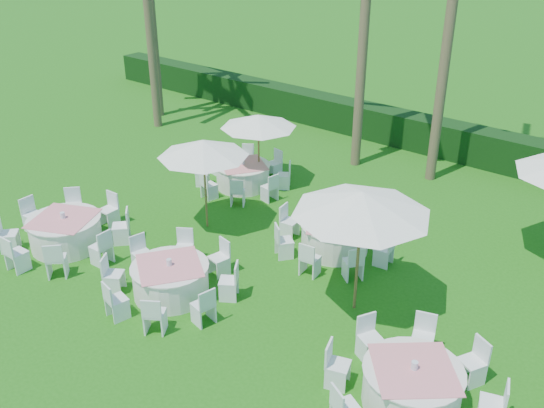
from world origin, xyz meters
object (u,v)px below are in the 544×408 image
(banquet_table_a, at_px, (65,231))
(umbrella_b, at_px, (362,203))
(banquet_table_e, at_px, (335,236))
(umbrella_c, at_px, (258,121))
(umbrella_a, at_px, (203,148))
(banquet_table_c, at_px, (412,385))
(banquet_table_b, at_px, (171,279))
(banquet_table_d, at_px, (243,175))

(banquet_table_a, xyz_separation_m, umbrella_b, (7.36, 2.38, 2.20))
(banquet_table_e, relative_size, umbrella_c, 1.33)
(banquet_table_e, distance_m, umbrella_a, 4.14)
(banquet_table_a, bearing_deg, banquet_table_c, 3.21)
(umbrella_b, bearing_deg, umbrella_a, 172.45)
(banquet_table_b, height_order, umbrella_a, umbrella_a)
(banquet_table_a, height_order, banquet_table_e, banquet_table_a)
(banquet_table_b, xyz_separation_m, umbrella_c, (-2.30, 5.97, 1.70))
(banquet_table_c, relative_size, umbrella_b, 1.06)
(umbrella_b, height_order, umbrella_c, umbrella_b)
(banquet_table_a, distance_m, banquet_table_b, 3.77)
(banquet_table_b, height_order, umbrella_b, umbrella_b)
(banquet_table_b, distance_m, umbrella_a, 3.82)
(umbrella_b, xyz_separation_m, umbrella_c, (-5.89, 3.79, -0.52))
(umbrella_a, bearing_deg, umbrella_b, -7.55)
(banquet_table_a, height_order, umbrella_c, umbrella_c)
(banquet_table_a, relative_size, banquet_table_e, 1.05)
(banquet_table_a, relative_size, banquet_table_d, 1.09)
(banquet_table_c, bearing_deg, banquet_table_b, -176.68)
(umbrella_b, bearing_deg, banquet_table_c, -38.60)
(banquet_table_e, height_order, umbrella_b, umbrella_b)
(banquet_table_c, height_order, banquet_table_d, banquet_table_c)
(banquet_table_a, relative_size, umbrella_c, 1.39)
(banquet_table_c, xyz_separation_m, umbrella_a, (-7.52, 2.53, 1.92))
(banquet_table_a, xyz_separation_m, umbrella_a, (2.15, 3.07, 1.90))
(banquet_table_a, height_order, umbrella_b, umbrella_b)
(banquet_table_d, height_order, umbrella_a, umbrella_a)
(umbrella_a, xyz_separation_m, umbrella_c, (-0.67, 3.10, -0.23))
(banquet_table_b, bearing_deg, banquet_table_a, -176.96)
(banquet_table_b, xyz_separation_m, banquet_table_e, (1.86, 4.01, 0.00))
(umbrella_b, bearing_deg, banquet_table_b, -148.73)
(banquet_table_d, distance_m, umbrella_b, 7.34)
(banquet_table_c, bearing_deg, banquet_table_e, 137.71)
(banquet_table_e, height_order, umbrella_a, umbrella_a)
(banquet_table_c, bearing_deg, banquet_table_d, 148.66)
(banquet_table_c, distance_m, banquet_table_d, 9.91)
(banquet_table_c, height_order, umbrella_b, umbrella_b)
(banquet_table_e, height_order, umbrella_c, umbrella_c)
(umbrella_c, bearing_deg, banquet_table_e, -25.18)
(banquet_table_b, bearing_deg, banquet_table_d, 115.01)
(banquet_table_a, xyz_separation_m, banquet_table_d, (1.21, 5.70, -0.04))
(banquet_table_e, bearing_deg, umbrella_a, -161.89)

